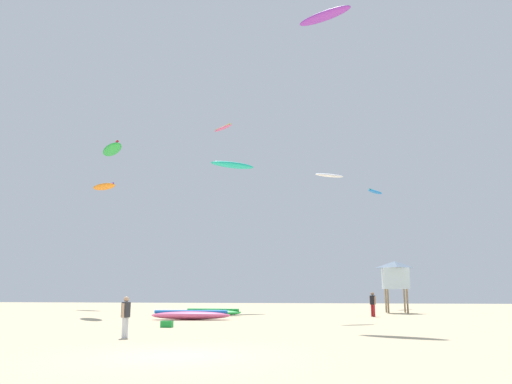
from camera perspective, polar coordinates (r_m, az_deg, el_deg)
The scene contains 14 objects.
ground_plane at distance 15.08m, azimuth -9.14°, elevation -17.63°, with size 120.00×120.00×0.00m, color #C6B28C.
person_foreground at distance 20.88m, azimuth -14.34°, elevation -13.01°, with size 0.35×0.51×1.56m.
person_midground at distance 37.32m, azimuth 12.90°, elevation -11.91°, with size 0.39×0.45×1.67m.
kite_grounded_near at distance 32.77m, azimuth -7.28°, elevation -13.48°, with size 5.04×1.90×0.62m.
kite_grounded_mid at distance 38.05m, azimuth -4.82°, elevation -13.23°, with size 4.20×1.37×0.54m.
lifeguard_tower at distance 43.77m, azimuth 15.27°, elevation -8.89°, with size 2.30×2.30×4.15m.
cooler_box at distance 26.34m, azimuth -9.92°, elevation -14.32°, with size 0.56×0.36×0.32m, color green.
kite_aloft_0 at distance 56.93m, azimuth 13.16°, elevation 0.01°, with size 2.19×2.81×0.40m.
kite_aloft_1 at distance 56.34m, azimuth -16.61°, elevation 0.58°, with size 3.68×2.81×0.74m.
kite_aloft_3 at distance 46.65m, azimuth -2.63°, elevation 3.03°, with size 4.19×3.51×0.53m.
kite_aloft_4 at distance 33.07m, azimuth 8.20°, elevation 1.84°, with size 2.07×1.54×0.29m.
kite_aloft_5 at distance 33.74m, azimuth 7.65°, elevation 18.89°, with size 3.63×2.71×0.39m.
kite_aloft_6 at distance 57.54m, azimuth -3.71°, elevation 7.14°, with size 2.86×2.77×0.60m.
kite_aloft_7 at distance 41.87m, azimuth -15.78°, elevation 4.59°, with size 3.35×4.06×0.52m.
Camera 1 is at (4.23, -14.36, 1.80)m, focal length 35.84 mm.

